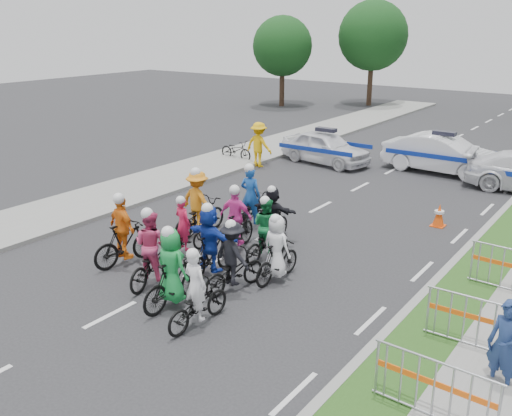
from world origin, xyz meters
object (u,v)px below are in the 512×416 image
Objects in this scene: rider_8 at (266,235)px; rider_12 at (251,207)px; barrier_0 at (434,392)px; rider_2 at (152,256)px; rider_5 at (210,246)px; marshal_hiviz at (259,145)px; police_car_1 at (442,154)px; rider_10 at (199,209)px; parked_bike at (236,150)px; rider_9 at (237,225)px; rider_4 at (233,263)px; spectator_0 at (505,346)px; rider_1 at (173,276)px; rider_0 at (197,300)px; rider_7 at (277,255)px; rider_3 at (124,237)px; cone_0 at (439,215)px; rider_6 at (184,235)px; rider_11 at (273,218)px; tree_0 at (282,46)px; police_car_0 at (325,148)px; barrier_1 at (478,326)px; tree_3 at (373,36)px.

rider_12 is at bearing -40.14° from rider_8.
rider_2 is at bearing 171.78° from barrier_0.
rider_5 is 11.01m from marshal_hiviz.
rider_5 is at bearing 177.68° from police_car_1.
parked_bike is at bearing -55.92° from rider_10.
rider_9 is 7.69m from barrier_0.
spectator_0 is (5.93, -0.30, 0.14)m from rider_4.
rider_9 is (-0.83, 3.33, -0.02)m from rider_1.
rider_1 reaches higher than spectator_0.
rider_9 is at bearing -70.73° from rider_5.
rider_8 reaches higher than spectator_0.
rider_8 is (-0.82, 3.65, 0.08)m from rider_0.
rider_12 reaches higher than rider_7.
cone_0 is (5.55, 7.47, -0.40)m from rider_3.
rider_3 is 1.14× the size of rider_6.
rider_2 is (-2.15, 0.87, 0.13)m from rider_0.
rider_11 is (-0.52, 1.07, 0.06)m from rider_8.
rider_11 reaches higher than rider_6.
tree_0 is at bearing -60.51° from rider_11.
rider_10 is at bearing 46.32° from rider_12.
rider_0 is 0.27× the size of tree_0.
tree_0 reaches higher than rider_10.
police_car_0 is (-3.74, 13.43, -0.04)m from rider_1.
cone_0 is at bearing -116.91° from police_car_0.
rider_12 reaches higher than rider_11.
cone_0 is (5.42, 4.77, -0.44)m from rider_10.
rider_8 reaches higher than barrier_0.
rider_12 is 0.50× the size of police_car_0.
rider_1 reaches higher than cone_0.
rider_7 reaches higher than rider_6.
rider_11 is 1.29m from rider_12.
tree_0 is (-20.70, 24.95, 3.63)m from barrier_1.
rider_2 reaches higher than parked_bike.
rider_8 is at bearing -65.98° from rider_4.
rider_2 reaches higher than rider_8.
spectator_0 is at bearing -170.29° from rider_3.
rider_3 is 11.72m from parked_bike.
rider_0 reaches higher than barrier_1.
marshal_hiviz is at bearing 146.75° from police_car_0.
rider_8 is 29.64m from tree_3.
rider_6 is at bearing -160.11° from police_car_0.
police_car_1 is 8.76m from parked_bike.
rider_1 reaches higher than rider_4.
rider_0 is 1.02× the size of rider_6.
tree_3 is (-15.70, 31.38, 4.33)m from barrier_0.
barrier_1 is (6.25, -2.44, -0.15)m from rider_11.
rider_2 is 2.93m from rider_7.
rider_5 reaches higher than parked_bike.
rider_0 is 15.08m from police_car_1.
spectator_0 is (6.86, -0.60, 0.03)m from rider_5.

